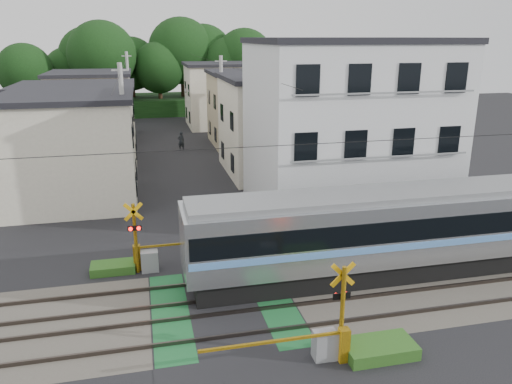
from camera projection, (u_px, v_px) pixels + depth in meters
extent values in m
plane|color=black|center=(224.00, 308.00, 17.99)|extent=(120.00, 120.00, 0.00)
cube|color=#47423A|center=(224.00, 308.00, 17.98)|extent=(120.00, 6.00, 0.00)
cube|color=black|center=(224.00, 308.00, 17.98)|extent=(5.20, 120.00, 0.00)
cube|color=#145126|center=(171.00, 314.00, 17.58)|extent=(1.30, 6.00, 0.00)
cube|color=#145126|center=(275.00, 301.00, 18.39)|extent=(1.30, 6.00, 0.00)
cube|color=#3F3833|center=(233.00, 335.00, 16.20)|extent=(120.00, 0.08, 0.14)
cube|color=#3F3833|center=(226.00, 313.00, 17.50)|extent=(120.00, 0.08, 0.14)
cube|color=#3F3833|center=(221.00, 299.00, 18.43)|extent=(120.00, 0.08, 0.14)
cube|color=#3F3833|center=(216.00, 282.00, 19.73)|extent=(120.00, 0.08, 0.14)
cube|color=black|center=(394.00, 263.00, 20.54)|extent=(16.54, 2.28, 0.86)
cube|color=black|center=(251.00, 281.00, 19.29)|extent=(2.30, 2.11, 0.57)
cube|color=#B3B7BC|center=(397.00, 225.00, 20.04)|extent=(17.23, 2.68, 2.49)
cube|color=black|center=(398.00, 218.00, 19.95)|extent=(16.96, 2.72, 0.85)
cube|color=#538BD2|center=(397.00, 233.00, 20.15)|extent=(17.06, 2.71, 0.27)
cube|color=slate|center=(400.00, 193.00, 19.64)|extent=(16.89, 2.20, 0.23)
cube|color=black|center=(183.00, 235.00, 18.09)|extent=(0.10, 2.31, 1.49)
cylinder|color=#E3A10B|center=(342.00, 313.00, 14.83)|extent=(0.14, 0.14, 3.00)
cube|color=#E3A10B|center=(343.00, 275.00, 14.57)|extent=(0.77, 0.05, 0.77)
cube|color=#E3A10B|center=(343.00, 275.00, 14.57)|extent=(0.77, 0.05, 0.77)
cube|color=black|center=(342.00, 296.00, 14.78)|extent=(0.55, 0.05, 0.20)
sphere|color=#FF0C07|center=(336.00, 296.00, 14.80)|extent=(0.16, 0.16, 0.16)
sphere|color=#FF0C07|center=(346.00, 294.00, 14.87)|extent=(0.16, 0.16, 0.16)
cube|color=gray|center=(325.00, 345.00, 15.04)|extent=(0.70, 0.50, 0.90)
cube|color=#E3A10B|center=(344.00, 345.00, 14.88)|extent=(0.30, 0.30, 1.10)
cube|color=#E3A10B|center=(271.00, 342.00, 14.27)|extent=(4.20, 0.08, 0.08)
cylinder|color=#E3A10B|center=(136.00, 239.00, 20.24)|extent=(0.14, 0.14, 3.00)
cube|color=#E3A10B|center=(133.00, 212.00, 19.79)|extent=(0.77, 0.05, 0.77)
cube|color=#E3A10B|center=(133.00, 212.00, 19.79)|extent=(0.77, 0.05, 0.77)
cube|color=black|center=(135.00, 228.00, 20.00)|extent=(0.55, 0.05, 0.20)
sphere|color=#FF0C07|center=(131.00, 229.00, 19.91)|extent=(0.16, 0.16, 0.16)
sphere|color=#FF0C07|center=(139.00, 228.00, 19.98)|extent=(0.16, 0.16, 0.16)
cube|color=gray|center=(150.00, 261.00, 20.66)|extent=(0.70, 0.50, 0.90)
cube|color=#E3A10B|center=(137.00, 258.00, 20.76)|extent=(0.30, 0.30, 1.10)
cube|color=#E3A10B|center=(191.00, 243.00, 21.11)|extent=(4.20, 0.08, 0.08)
cube|color=silver|center=(347.00, 129.00, 27.30)|extent=(10.00, 8.00, 9.00)
cube|color=black|center=(352.00, 40.00, 25.91)|extent=(10.20, 8.16, 0.30)
cube|color=black|center=(304.00, 210.00, 23.65)|extent=(1.10, 0.06, 1.40)
cube|color=black|center=(352.00, 206.00, 24.18)|extent=(1.10, 0.06, 1.40)
cube|color=black|center=(398.00, 202.00, 24.71)|extent=(1.10, 0.06, 1.40)
cube|color=black|center=(442.00, 199.00, 25.23)|extent=(1.10, 0.06, 1.40)
cube|color=gray|center=(377.00, 217.00, 24.42)|extent=(9.00, 0.06, 0.08)
cube|color=black|center=(306.00, 148.00, 22.76)|extent=(1.10, 0.06, 1.40)
cube|color=black|center=(356.00, 145.00, 23.28)|extent=(1.10, 0.06, 1.40)
cube|color=black|center=(404.00, 143.00, 23.81)|extent=(1.10, 0.06, 1.40)
cube|color=black|center=(449.00, 140.00, 24.34)|extent=(1.10, 0.06, 1.40)
cube|color=gray|center=(382.00, 157.00, 23.53)|extent=(9.00, 0.06, 0.08)
cube|color=black|center=(308.00, 81.00, 21.86)|extent=(1.10, 0.06, 1.40)
cube|color=black|center=(360.00, 80.00, 22.39)|extent=(1.10, 0.06, 1.40)
cube|color=black|center=(409.00, 79.00, 22.91)|extent=(1.10, 0.06, 1.40)
cube|color=black|center=(457.00, 78.00, 23.44)|extent=(1.10, 0.06, 1.40)
cube|color=gray|center=(387.00, 93.00, 22.63)|extent=(9.00, 0.06, 0.08)
cube|color=silver|center=(71.00, 152.00, 28.71)|extent=(7.00, 7.00, 6.00)
cube|color=black|center=(65.00, 97.00, 27.77)|extent=(7.35, 7.35, 0.30)
cube|color=black|center=(136.00, 185.00, 28.35)|extent=(0.06, 1.00, 1.20)
cube|color=black|center=(136.00, 169.00, 31.61)|extent=(0.06, 1.00, 1.20)
cube|color=black|center=(133.00, 136.00, 27.52)|extent=(0.06, 1.00, 1.20)
cube|color=black|center=(133.00, 125.00, 30.77)|extent=(0.06, 1.00, 1.20)
cube|color=silver|center=(276.00, 127.00, 35.21)|extent=(7.00, 8.00, 6.50)
cube|color=black|center=(277.00, 78.00, 34.20)|extent=(7.35, 8.40, 0.30)
cube|color=black|center=(232.00, 163.00, 33.18)|extent=(0.06, 1.00, 1.20)
cube|color=black|center=(223.00, 150.00, 36.90)|extent=(0.06, 1.00, 1.20)
cube|color=black|center=(232.00, 121.00, 32.34)|extent=(0.06, 1.00, 1.20)
cube|color=black|center=(222.00, 112.00, 36.06)|extent=(0.06, 1.00, 1.20)
cube|color=silver|center=(79.00, 127.00, 37.01)|extent=(8.00, 7.00, 5.80)
cube|color=black|center=(75.00, 86.00, 36.10)|extent=(8.40, 7.35, 0.30)
cube|color=black|center=(136.00, 151.00, 36.72)|extent=(0.06, 1.00, 1.20)
cube|color=black|center=(136.00, 141.00, 39.98)|extent=(0.06, 1.00, 1.20)
cube|color=black|center=(133.00, 113.00, 35.89)|extent=(0.06, 1.00, 1.20)
cube|color=black|center=(134.00, 106.00, 39.14)|extent=(0.06, 1.00, 1.20)
cube|color=tan|center=(251.00, 109.00, 44.64)|extent=(7.00, 7.00, 6.20)
cube|color=black|center=(251.00, 72.00, 43.67)|extent=(7.35, 7.35, 0.30)
cube|color=black|center=(215.00, 134.00, 42.80)|extent=(0.06, 1.00, 1.20)
cube|color=black|center=(210.00, 128.00, 46.05)|extent=(0.06, 1.00, 1.20)
cube|color=black|center=(215.00, 102.00, 41.96)|extent=(0.06, 1.00, 1.20)
cube|color=black|center=(209.00, 97.00, 45.22)|extent=(0.06, 1.00, 1.20)
cube|color=beige|center=(93.00, 108.00, 46.32)|extent=(7.00, 8.00, 6.00)
cube|color=black|center=(89.00, 73.00, 45.38)|extent=(7.35, 8.40, 0.30)
cube|color=black|center=(133.00, 128.00, 45.72)|extent=(0.06, 1.00, 1.20)
cube|color=black|center=(133.00, 121.00, 49.44)|extent=(0.06, 1.00, 1.20)
cube|color=black|center=(130.00, 97.00, 44.89)|extent=(0.06, 1.00, 1.20)
cube|color=black|center=(131.00, 93.00, 48.61)|extent=(0.06, 1.00, 1.20)
cube|color=silver|center=(225.00, 96.00, 53.76)|extent=(8.00, 7.00, 6.40)
cube|color=black|center=(224.00, 64.00, 52.76)|extent=(8.40, 7.35, 0.30)
cube|color=black|center=(190.00, 117.00, 51.84)|extent=(0.06, 1.00, 1.20)
cube|color=black|center=(186.00, 113.00, 55.09)|extent=(0.06, 1.00, 1.20)
cube|color=black|center=(189.00, 90.00, 51.00)|extent=(0.06, 1.00, 1.20)
cube|color=black|center=(185.00, 87.00, 54.26)|extent=(0.06, 1.00, 1.20)
cube|color=black|center=(160.00, 104.00, 64.19)|extent=(40.00, 10.00, 2.00)
cylinder|color=#332114|center=(29.00, 102.00, 56.68)|extent=(0.50, 0.50, 4.35)
sphere|color=black|center=(25.00, 71.00, 55.64)|extent=(6.09, 6.09, 6.09)
cylinder|color=#332114|center=(71.00, 98.00, 61.89)|extent=(0.50, 0.50, 4.08)
sphere|color=black|center=(68.00, 71.00, 60.92)|extent=(5.71, 5.71, 5.71)
cylinder|color=#332114|center=(93.00, 92.00, 62.68)|extent=(0.50, 0.50, 5.29)
sphere|color=black|center=(89.00, 57.00, 61.42)|extent=(7.41, 7.41, 7.41)
cylinder|color=#332114|center=(105.00, 95.00, 58.72)|extent=(0.50, 0.50, 5.60)
sphere|color=black|center=(102.00, 55.00, 57.38)|extent=(7.84, 7.84, 7.84)
cylinder|color=#332114|center=(134.00, 94.00, 63.23)|extent=(0.50, 0.50, 4.69)
sphere|color=black|center=(131.00, 64.00, 62.11)|extent=(6.57, 6.57, 6.57)
cylinder|color=#332114|center=(160.00, 97.00, 61.57)|extent=(0.50, 0.50, 4.41)
sphere|color=black|center=(159.00, 68.00, 60.52)|extent=(6.17, 6.17, 6.17)
cylinder|color=#332114|center=(183.00, 89.00, 63.62)|extent=(0.50, 0.50, 5.85)
sphere|color=black|center=(181.00, 51.00, 62.22)|extent=(8.19, 8.19, 8.19)
cylinder|color=#332114|center=(204.00, 89.00, 65.34)|extent=(0.50, 0.50, 5.46)
sphere|color=black|center=(203.00, 55.00, 64.04)|extent=(7.65, 7.65, 7.65)
cylinder|color=#332114|center=(229.00, 94.00, 63.40)|extent=(0.50, 0.50, 4.65)
sphere|color=black|center=(228.00, 64.00, 62.29)|extent=(6.51, 6.51, 6.51)
cylinder|color=#332114|center=(245.00, 92.00, 63.49)|extent=(0.50, 0.50, 5.19)
sphere|color=black|center=(244.00, 58.00, 62.25)|extent=(7.27, 7.27, 7.27)
cylinder|color=#332114|center=(274.00, 97.00, 63.30)|extent=(0.50, 0.50, 4.04)
sphere|color=black|center=(274.00, 71.00, 62.33)|extent=(5.66, 5.66, 5.66)
cube|color=black|center=(373.00, 141.00, 18.72)|extent=(60.00, 0.02, 0.02)
cylinder|color=#A5A5A0|center=(125.00, 136.00, 28.15)|extent=(0.26, 0.26, 8.00)
cube|color=#A5A5A0|center=(120.00, 70.00, 27.08)|extent=(0.90, 0.08, 0.08)
cylinder|color=#A5A5A0|center=(222.00, 110.00, 38.02)|extent=(0.26, 0.26, 8.00)
cube|color=#A5A5A0|center=(221.00, 61.00, 36.95)|extent=(0.90, 0.08, 0.08)
cylinder|color=#A5A5A0|center=(129.00, 95.00, 47.68)|extent=(0.26, 0.26, 8.00)
cube|color=#A5A5A0|center=(127.00, 56.00, 46.61)|extent=(0.90, 0.08, 0.08)
cube|color=black|center=(124.00, 64.00, 36.90)|extent=(0.02, 42.00, 0.02)
cube|color=black|center=(218.00, 63.00, 38.40)|extent=(0.02, 42.00, 0.02)
imported|color=#212529|center=(181.00, 141.00, 42.51)|extent=(0.70, 0.58, 1.65)
cube|color=#2D5E1E|center=(379.00, 349.00, 15.29)|extent=(2.20, 1.20, 0.40)
cube|color=#2D5E1E|center=(113.00, 268.00, 20.70)|extent=(1.80, 1.00, 0.36)
cube|color=#2D5E1E|center=(315.00, 256.00, 21.90)|extent=(1.50, 0.90, 0.30)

